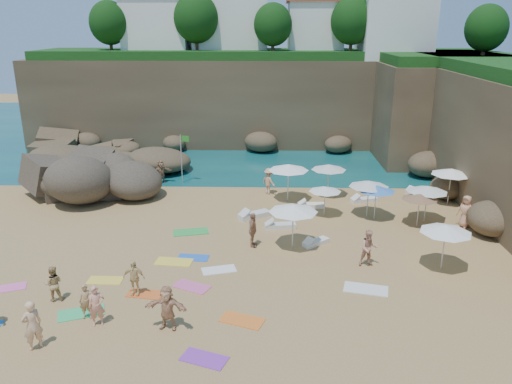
{
  "coord_description": "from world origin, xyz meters",
  "views": [
    {
      "loc": [
        2.68,
        -23.83,
        11.01
      ],
      "look_at": [
        2.0,
        3.0,
        2.0
      ],
      "focal_mm": 35.0,
      "sensor_mm": 36.0,
      "label": 1
    }
  ],
  "objects_px": {
    "flag_pole": "(183,152)",
    "person_stand_1": "(53,284)",
    "parasol_1": "(288,167)",
    "person_stand_2": "(269,181)",
    "lounger_0": "(254,215)",
    "person_stand_5": "(161,172)",
    "parasol_2": "(428,189)",
    "person_stand_0": "(97,306)",
    "parasol_0": "(329,167)",
    "person_stand_4": "(466,211)",
    "rock_outcrop": "(95,193)",
    "person_stand_3": "(253,230)",
    "person_stand_6": "(32,325)"
  },
  "relations": [
    {
      "from": "parasol_1",
      "to": "person_stand_5",
      "type": "distance_m",
      "value": 9.94
    },
    {
      "from": "parasol_2",
      "to": "person_stand_0",
      "type": "relative_size",
      "value": 1.39
    },
    {
      "from": "person_stand_4",
      "to": "person_stand_6",
      "type": "distance_m",
      "value": 22.87
    },
    {
      "from": "lounger_0",
      "to": "person_stand_3",
      "type": "height_order",
      "value": "person_stand_3"
    },
    {
      "from": "parasol_2",
      "to": "person_stand_6",
      "type": "bearing_deg",
      "value": -144.18
    },
    {
      "from": "parasol_0",
      "to": "person_stand_5",
      "type": "xyz_separation_m",
      "value": [
        -11.84,
        2.68,
        -1.19
      ]
    },
    {
      "from": "parasol_1",
      "to": "person_stand_1",
      "type": "height_order",
      "value": "parasol_1"
    },
    {
      "from": "flag_pole",
      "to": "parasol_1",
      "type": "relative_size",
      "value": 1.36
    },
    {
      "from": "person_stand_1",
      "to": "person_stand_5",
      "type": "relative_size",
      "value": 0.92
    },
    {
      "from": "flag_pole",
      "to": "person_stand_5",
      "type": "height_order",
      "value": "flag_pole"
    },
    {
      "from": "person_stand_4",
      "to": "flag_pole",
      "type": "bearing_deg",
      "value": -154.89
    },
    {
      "from": "rock_outcrop",
      "to": "person_stand_1",
      "type": "xyz_separation_m",
      "value": [
        3.04,
        -13.98,
        0.78
      ]
    },
    {
      "from": "parasol_1",
      "to": "parasol_2",
      "type": "xyz_separation_m",
      "value": [
        7.93,
        -3.42,
        -0.28
      ]
    },
    {
      "from": "parasol_2",
      "to": "person_stand_5",
      "type": "height_order",
      "value": "parasol_2"
    },
    {
      "from": "person_stand_5",
      "to": "lounger_0",
      "type": "bearing_deg",
      "value": -69.86
    },
    {
      "from": "flag_pole",
      "to": "parasol_0",
      "type": "xyz_separation_m",
      "value": [
        10.22,
        -2.77,
        -0.25
      ]
    },
    {
      "from": "person_stand_6",
      "to": "person_stand_3",
      "type": "bearing_deg",
      "value": -175.55
    },
    {
      "from": "person_stand_4",
      "to": "person_stand_1",
      "type": "bearing_deg",
      "value": -107.22
    },
    {
      "from": "flag_pole",
      "to": "person_stand_3",
      "type": "bearing_deg",
      "value": -63.8
    },
    {
      "from": "person_stand_0",
      "to": "person_stand_6",
      "type": "relative_size",
      "value": 0.87
    },
    {
      "from": "person_stand_1",
      "to": "parasol_2",
      "type": "bearing_deg",
      "value": -166.31
    },
    {
      "from": "person_stand_2",
      "to": "person_stand_6",
      "type": "bearing_deg",
      "value": 113.39
    },
    {
      "from": "rock_outcrop",
      "to": "person_stand_3",
      "type": "xyz_separation_m",
      "value": [
        11.18,
        -8.4,
        0.93
      ]
    },
    {
      "from": "rock_outcrop",
      "to": "person_stand_6",
      "type": "distance_m",
      "value": 17.68
    },
    {
      "from": "person_stand_1",
      "to": "person_stand_2",
      "type": "bearing_deg",
      "value": -135.93
    },
    {
      "from": "lounger_0",
      "to": "person_stand_0",
      "type": "relative_size",
      "value": 1.17
    },
    {
      "from": "parasol_0",
      "to": "person_stand_3",
      "type": "height_order",
      "value": "parasol_0"
    },
    {
      "from": "person_stand_0",
      "to": "person_stand_4",
      "type": "relative_size",
      "value": 0.89
    },
    {
      "from": "person_stand_4",
      "to": "rock_outcrop",
      "type": "bearing_deg",
      "value": -143.35
    },
    {
      "from": "person_stand_6",
      "to": "lounger_0",
      "type": "bearing_deg",
      "value": -165.2
    },
    {
      "from": "flag_pole",
      "to": "person_stand_0",
      "type": "bearing_deg",
      "value": -91.03
    },
    {
      "from": "parasol_0",
      "to": "person_stand_4",
      "type": "height_order",
      "value": "parasol_0"
    },
    {
      "from": "parasol_1",
      "to": "person_stand_4",
      "type": "distance_m",
      "value": 10.89
    },
    {
      "from": "person_stand_4",
      "to": "person_stand_5",
      "type": "xyz_separation_m",
      "value": [
        -19.07,
        7.92,
        -0.1
      ]
    },
    {
      "from": "rock_outcrop",
      "to": "parasol_1",
      "type": "relative_size",
      "value": 3.11
    },
    {
      "from": "flag_pole",
      "to": "rock_outcrop",
      "type": "bearing_deg",
      "value": -155.77
    },
    {
      "from": "parasol_1",
      "to": "person_stand_2",
      "type": "xyz_separation_m",
      "value": [
        -1.25,
        1.39,
        -1.38
      ]
    },
    {
      "from": "lounger_0",
      "to": "person_stand_5",
      "type": "bearing_deg",
      "value": 102.87
    },
    {
      "from": "flag_pole",
      "to": "person_stand_2",
      "type": "bearing_deg",
      "value": -21.12
    },
    {
      "from": "parasol_1",
      "to": "person_stand_3",
      "type": "xyz_separation_m",
      "value": [
        -2.08,
        -7.2,
        -1.36
      ]
    },
    {
      "from": "lounger_0",
      "to": "person_stand_2",
      "type": "relative_size",
      "value": 1.08
    },
    {
      "from": "person_stand_0",
      "to": "person_stand_1",
      "type": "xyz_separation_m",
      "value": [
        -2.41,
        1.76,
        -0.06
      ]
    },
    {
      "from": "flag_pole",
      "to": "person_stand_1",
      "type": "relative_size",
      "value": 2.3
    },
    {
      "from": "parasol_0",
      "to": "person_stand_0",
      "type": "height_order",
      "value": "parasol_0"
    },
    {
      "from": "parasol_0",
      "to": "parasol_2",
      "type": "relative_size",
      "value": 1.01
    },
    {
      "from": "parasol_1",
      "to": "person_stand_4",
      "type": "height_order",
      "value": "parasol_1"
    },
    {
      "from": "flag_pole",
      "to": "person_stand_1",
      "type": "bearing_deg",
      "value": -99.37
    },
    {
      "from": "parasol_0",
      "to": "person_stand_5",
      "type": "height_order",
      "value": "parasol_0"
    },
    {
      "from": "person_stand_0",
      "to": "person_stand_4",
      "type": "distance_m",
      "value": 20.56
    },
    {
      "from": "person_stand_1",
      "to": "person_stand_5",
      "type": "distance_m",
      "value": 16.53
    }
  ]
}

